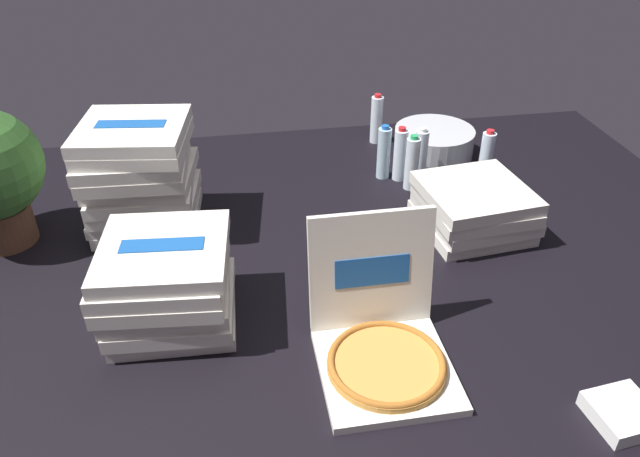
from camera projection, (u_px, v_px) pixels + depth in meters
ground_plane at (313, 284)px, 2.02m from camera, size 3.20×2.40×0.02m
open_pizza_box at (382, 339)px, 1.68m from camera, size 0.36×0.42×0.38m
pizza_stack_right_mid at (140, 176)px, 2.20m from camera, size 0.41×0.42×0.41m
pizza_stack_right_far at (168, 284)px, 1.79m from camera, size 0.40×0.40×0.27m
pizza_stack_center_near at (474, 208)px, 2.23m from camera, size 0.41×0.41×0.18m
ice_bucket at (434, 143)px, 2.75m from camera, size 0.35×0.35×0.13m
water_bottle_0 at (400, 155)px, 2.54m from camera, size 0.06×0.06×0.24m
water_bottle_1 at (420, 155)px, 2.54m from camera, size 0.06×0.06×0.24m
water_bottle_2 at (486, 158)px, 2.52m from camera, size 0.06×0.06×0.24m
water_bottle_3 at (377, 119)px, 2.85m from camera, size 0.06×0.06×0.24m
water_bottle_4 at (384, 153)px, 2.56m from camera, size 0.06×0.06×0.24m
water_bottle_5 at (412, 163)px, 2.48m from camera, size 0.06×0.06×0.24m
napkin_pile at (623, 413)px, 1.53m from camera, size 0.17×0.17×0.05m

